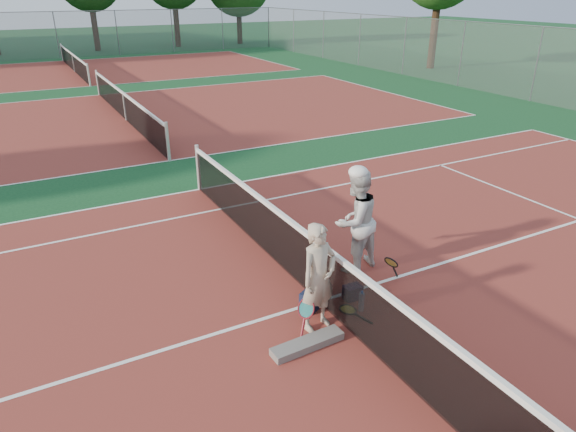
{
  "coord_description": "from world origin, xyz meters",
  "views": [
    {
      "loc": [
        -3.6,
        -5.66,
        4.43
      ],
      "look_at": [
        0.0,
        1.02,
        1.05
      ],
      "focal_mm": 32.0,
      "sensor_mm": 36.0,
      "label": 1
    }
  ],
  "objects": [
    {
      "name": "net_far_a",
      "position": [
        0.0,
        13.5,
        0.51
      ],
      "size": [
        0.1,
        10.98,
        1.02
      ],
      "primitive_type": null,
      "color": "black",
      "rests_on": "ground"
    },
    {
      "name": "water_bottle",
      "position": [
        0.42,
        -0.5,
        0.15
      ],
      "size": [
        0.09,
        0.09,
        0.3
      ],
      "primitive_type": "cylinder",
      "color": "silver",
      "rests_on": "ground"
    },
    {
      "name": "net_cover_canvas",
      "position": [
        -0.72,
        -0.86,
        0.06
      ],
      "size": [
        1.06,
        0.29,
        0.11
      ],
      "primitive_type": "cube",
      "rotation": [
        0.0,
        0.0,
        0.04
      ],
      "color": "#625D59",
      "rests_on": "ground"
    },
    {
      "name": "sports_bag_purple",
      "position": [
        0.5,
        -0.17,
        0.11
      ],
      "size": [
        0.28,
        0.2,
        0.22
      ],
      "primitive_type": "cube",
      "rotation": [
        0.0,
        0.0,
        -0.03
      ],
      "color": "black",
      "rests_on": "ground"
    },
    {
      "name": "fence_back",
      "position": [
        0.0,
        34.0,
        1.5
      ],
      "size": [
        32.0,
        0.06,
        3.0
      ],
      "primitive_type": null,
      "color": "slate",
      "rests_on": "ground"
    },
    {
      "name": "ground",
      "position": [
        0.0,
        0.0,
        0.0
      ],
      "size": [
        130.0,
        130.0,
        0.0
      ],
      "primitive_type": "plane",
      "color": "#103D1D",
      "rests_on": "ground"
    },
    {
      "name": "player_b",
      "position": [
        1.06,
        0.62,
        0.89
      ],
      "size": [
        1.0,
        0.85,
        1.79
      ],
      "primitive_type": "imported",
      "rotation": [
        0.0,
        0.0,
        3.36
      ],
      "color": "silver",
      "rests_on": "ground"
    },
    {
      "name": "court_main",
      "position": [
        0.0,
        0.0,
        0.0
      ],
      "size": [
        23.77,
        10.97,
        0.01
      ],
      "primitive_type": "cube",
      "color": "maroon",
      "rests_on": "ground"
    },
    {
      "name": "sports_bag_navy",
      "position": [
        -0.17,
        -0.07,
        0.14
      ],
      "size": [
        0.43,
        0.39,
        0.28
      ],
      "primitive_type": "cube",
      "rotation": [
        0.0,
        0.0,
        0.5
      ],
      "color": "#101832",
      "rests_on": "ground"
    },
    {
      "name": "player_a",
      "position": [
        -0.35,
        -0.52,
        0.8
      ],
      "size": [
        0.65,
        0.49,
        1.6
      ],
      "primitive_type": "imported",
      "rotation": [
        0.0,
        0.0,
        0.2
      ],
      "color": "#B4A38C",
      "rests_on": "ground"
    },
    {
      "name": "court_far_a",
      "position": [
        0.0,
        13.5,
        0.0
      ],
      "size": [
        23.77,
        10.97,
        0.01
      ],
      "primitive_type": "cube",
      "color": "maroon",
      "rests_on": "ground"
    },
    {
      "name": "racket_black_held",
      "position": [
        1.29,
        -0.08,
        0.25
      ],
      "size": [
        0.45,
        0.4,
        0.5
      ],
      "primitive_type": null,
      "rotation": [
        0.0,
        0.0,
        3.55
      ],
      "color": "black",
      "rests_on": "ground"
    },
    {
      "name": "net_far_b",
      "position": [
        0.0,
        27.0,
        0.51
      ],
      "size": [
        0.1,
        10.98,
        1.02
      ],
      "primitive_type": null,
      "color": "black",
      "rests_on": "ground"
    },
    {
      "name": "court_far_b",
      "position": [
        0.0,
        27.0,
        0.0
      ],
      "size": [
        23.77,
        10.97,
        0.01
      ],
      "primitive_type": "cube",
      "color": "maroon",
      "rests_on": "ground"
    },
    {
      "name": "racket_spare",
      "position": [
        0.25,
        -0.41,
        0.01
      ],
      "size": [
        0.4,
        0.65,
        0.03
      ],
      "primitive_type": null,
      "rotation": [
        0.0,
        0.0,
        1.81
      ],
      "color": "black",
      "rests_on": "ground"
    },
    {
      "name": "racket_red",
      "position": [
        -0.59,
        -0.59,
        0.27
      ],
      "size": [
        0.42,
        0.41,
        0.54
      ],
      "primitive_type": null,
      "rotation": [
        0.0,
        0.0,
        0.71
      ],
      "color": "maroon",
      "rests_on": "ground"
    },
    {
      "name": "net_main",
      "position": [
        0.0,
        0.0,
        0.51
      ],
      "size": [
        0.1,
        10.98,
        1.02
      ],
      "primitive_type": null,
      "color": "black",
      "rests_on": "ground"
    }
  ]
}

